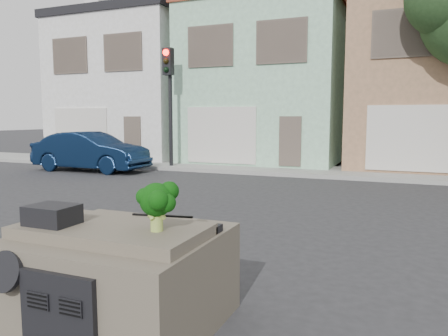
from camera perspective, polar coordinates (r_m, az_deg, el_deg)
The scene contains 11 objects.
ground_plane at distance 7.57m, azimuth 0.50°, elevation -10.33°, with size 120.00×120.00×0.00m, color #303033.
sidewalk at distance 17.55m, azimuth 13.47°, elevation -0.52°, with size 40.00×3.00×0.15m, color gray.
townhouse_white at distance 25.31m, azimuth -10.50°, elevation 10.08°, with size 7.20×8.20×7.55m, color white.
townhouse_mint at distance 22.16m, azimuth 6.30°, elevation 10.66°, with size 7.20×8.20×7.55m, color #A1D6B0.
townhouse_tan at distance 21.31m, azimuth 26.37°, elevation 10.18°, with size 7.20×8.20×7.55m, color #9F7555.
navy_sedan at distance 18.85m, azimuth -16.94°, elevation -0.38°, with size 1.71×4.89×1.61m, color #0B1C38.
traffic_signal at distance 18.65m, azimuth -7.14°, elevation 7.64°, with size 0.40×0.40×5.10m, color black.
car_dashboard at distance 4.89m, azimuth -13.19°, elevation -13.27°, with size 2.00×1.80×1.12m, color #635A4A.
instrument_hump at distance 4.81m, azimuth -21.51°, elevation -5.70°, with size 0.48×0.38×0.20m, color black.
wiper_arm at distance 4.88m, azimuth -8.06°, elevation -6.19°, with size 0.70×0.03×0.02m, color black.
broccoli at distance 4.24m, azimuth -8.82°, elevation -4.99°, with size 0.39×0.39×0.48m, color #093307.
Camera 1 is at (2.71, -6.71, 2.21)m, focal length 35.00 mm.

